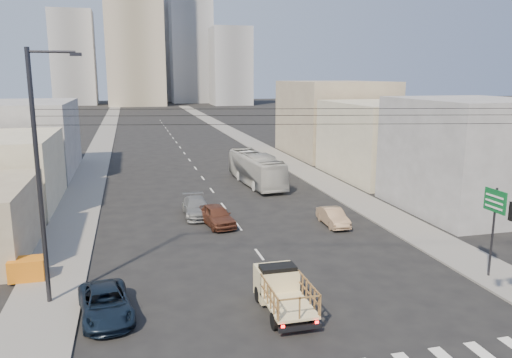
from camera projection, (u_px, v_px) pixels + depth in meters
name	position (u px, v px, depth m)	size (l,w,h in m)	color
ground	(303.00, 313.00, 23.03)	(420.00, 420.00, 0.00)	black
sidewalk_left	(104.00, 138.00, 86.60)	(3.50, 180.00, 0.12)	gray
sidewalk_right	(236.00, 134.00, 92.27)	(3.50, 180.00, 0.12)	gray
lane_dashes	(182.00, 150.00, 73.31)	(0.15, 104.00, 0.01)	silver
flatbed_pickup	(283.00, 289.00, 23.09)	(1.95, 4.41, 1.90)	beige
navy_pickup	(106.00, 304.00, 22.54)	(2.18, 4.74, 1.32)	black
city_bus	(256.00, 169.00, 50.09)	(2.64, 11.28, 3.14)	#BABAB6
sedan_brown	(217.00, 215.00, 36.39)	(1.78, 4.44, 1.51)	#572D1E
sedan_tan	(333.00, 217.00, 36.44)	(1.34, 3.86, 1.27)	#A37F5F
sedan_grey	(197.00, 207.00, 38.86)	(1.99, 4.88, 1.42)	slate
green_sign	(494.00, 211.00, 26.38)	(0.18, 1.60, 5.00)	#2D2D33
streetlamp_left	(41.00, 172.00, 22.76)	(2.36, 0.25, 12.00)	#2D2D33
overhead_wires	(296.00, 116.00, 22.62)	(23.01, 5.02, 0.72)	black
crate_stack	(27.00, 269.00, 26.53)	(1.80, 1.20, 1.14)	orange
bldg_right_near	(469.00, 155.00, 39.97)	(10.00, 12.00, 9.00)	gray
bldg_right_mid	(388.00, 140.00, 53.48)	(11.00, 14.00, 8.00)	#BAB296
bldg_right_far	(334.00, 118.00, 68.58)	(12.00, 16.00, 10.00)	gray
bldg_left_far	(16.00, 139.00, 54.51)	(12.00, 16.00, 8.00)	gray
high_rise_tower	(134.00, 20.00, 177.25)	(20.00, 20.00, 60.00)	gray
midrise_ne	(191.00, 52.00, 198.83)	(16.00, 16.00, 40.00)	gray
midrise_nw	(74.00, 58.00, 184.08)	(15.00, 15.00, 34.00)	gray
midrise_back	(158.00, 48.00, 209.76)	(18.00, 18.00, 44.00)	gray
midrise_east	(231.00, 66.00, 183.97)	(14.00, 14.00, 28.00)	gray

